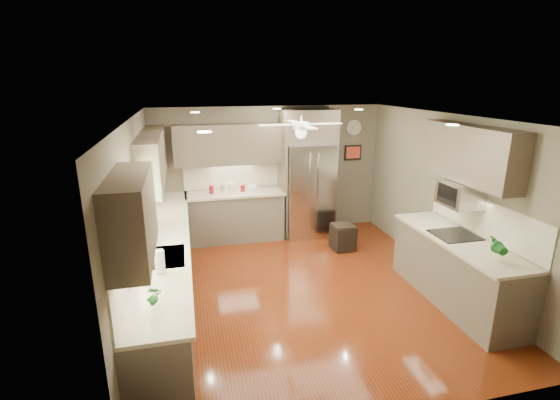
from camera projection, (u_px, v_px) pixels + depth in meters
name	position (u px, v px, depth m)	size (l,w,h in m)	color
floor	(304.00, 289.00, 6.01)	(5.00, 5.00, 0.00)	#471F09
ceiling	(308.00, 117.00, 5.30)	(5.00, 5.00, 0.00)	white
wall_back	(269.00, 171.00, 7.99)	(4.50, 4.50, 0.00)	#635B4B
wall_front	(395.00, 299.00, 3.32)	(4.50, 4.50, 0.00)	#635B4B
wall_left	(137.00, 221.00, 5.15)	(5.00, 5.00, 0.00)	#635B4B
wall_right	(448.00, 198.00, 6.15)	(5.00, 5.00, 0.00)	#635B4B
canister_a	(211.00, 189.00, 7.52)	(0.09, 0.09, 0.14)	maroon
canister_b	(222.00, 189.00, 7.60)	(0.08, 0.08, 0.13)	silver
canister_c	(231.00, 188.00, 7.57)	(0.11, 0.11, 0.19)	#C2C092
canister_d	(243.00, 188.00, 7.68)	(0.09, 0.09, 0.13)	maroon
soap_bottle	(152.00, 237.00, 5.19)	(0.09, 0.09, 0.21)	white
potted_plant_left	(154.00, 295.00, 3.71)	(0.15, 0.10, 0.28)	#18561C
potted_plant_right	(498.00, 246.00, 4.73)	(0.19, 0.15, 0.34)	#18561C
bowl	(253.00, 190.00, 7.69)	(0.21, 0.21, 0.05)	#C2C092
left_run	(166.00, 268.00, 5.58)	(0.65, 4.70, 1.45)	#4F463A
back_run	(236.00, 215.00, 7.77)	(1.85, 0.65, 1.45)	#4F463A
uppers	(245.00, 158.00, 5.97)	(4.50, 4.70, 0.95)	#4F463A
window	(132.00, 210.00, 4.61)	(0.05, 1.12, 0.92)	#BFF2B2
sink	(163.00, 259.00, 4.86)	(0.50, 0.70, 0.32)	silver
refrigerator	(308.00, 176.00, 7.84)	(1.06, 0.75, 2.45)	silver
right_run	(456.00, 269.00, 5.55)	(0.70, 2.20, 1.45)	#4F463A
microwave	(460.00, 194.00, 5.53)	(0.43, 0.55, 0.34)	silver
ceiling_fan	(301.00, 128.00, 5.63)	(1.18, 1.18, 0.32)	white
recessed_lights	(296.00, 115.00, 5.66)	(2.84, 3.14, 0.01)	white
wall_clock	(354.00, 128.00, 8.13)	(0.30, 0.03, 0.30)	white
framed_print	(353.00, 152.00, 8.27)	(0.36, 0.03, 0.30)	black
stool	(343.00, 237.00, 7.35)	(0.40, 0.40, 0.47)	black
paper_towel	(160.00, 261.00, 4.40)	(0.11, 0.11, 0.27)	white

